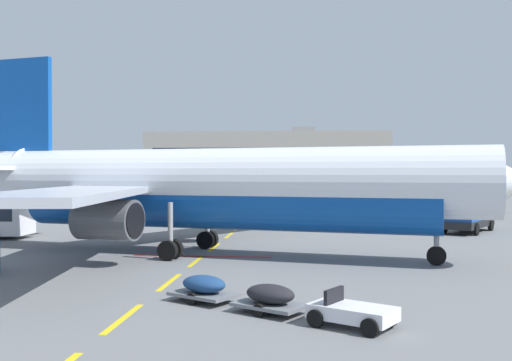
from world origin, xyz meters
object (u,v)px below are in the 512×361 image
at_px(airliner_mid_left, 138,181).
at_px(baggage_train, 271,298).
at_px(airliner_foreground, 212,187).
at_px(fuel_service_truck, 467,212).

height_order(airliner_mid_left, baggage_train, airliner_mid_left).
relative_size(airliner_foreground, fuel_service_truck, 4.76).
bearing_deg(airliner_foreground, fuel_service_truck, 38.26).
bearing_deg(fuel_service_truck, baggage_train, -116.18).
distance_m(airliner_mid_left, baggage_train, 106.60).
distance_m(airliner_mid_left, fuel_service_truck, 87.38).
relative_size(airliner_mid_left, baggage_train, 3.12).
xyz_separation_m(airliner_mid_left, fuel_service_truck, (48.68, -72.55, -1.32)).
bearing_deg(baggage_train, fuel_service_truck, 63.82).
xyz_separation_m(airliner_foreground, airliner_mid_left, (-30.50, 86.89, -0.98)).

